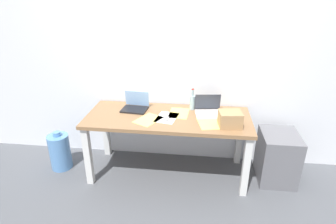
{
  "coord_description": "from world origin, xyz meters",
  "views": [
    {
      "loc": [
        0.34,
        -2.78,
        2.02
      ],
      "look_at": [
        0.0,
        0.0,
        0.78
      ],
      "focal_mm": 30.01,
      "sensor_mm": 36.0,
      "label": 1
    }
  ],
  "objects_px": {
    "water_cooler_jug": "(60,151)",
    "laptop_left": "(135,106)",
    "computer_mouse": "(166,118)",
    "desk": "(168,124)",
    "beer_bottle": "(192,102)",
    "filing_cabinet": "(277,157)",
    "laptop_right": "(208,110)",
    "cardboard_box": "(230,119)"
  },
  "relations": [
    {
      "from": "water_cooler_jug",
      "to": "filing_cabinet",
      "type": "height_order",
      "value": "filing_cabinet"
    },
    {
      "from": "computer_mouse",
      "to": "water_cooler_jug",
      "type": "xyz_separation_m",
      "value": [
        -1.3,
        0.03,
        -0.53
      ]
    },
    {
      "from": "laptop_right",
      "to": "filing_cabinet",
      "type": "relative_size",
      "value": 0.56
    },
    {
      "from": "beer_bottle",
      "to": "desk",
      "type": "bearing_deg",
      "value": -138.53
    },
    {
      "from": "desk",
      "to": "laptop_right",
      "type": "height_order",
      "value": "laptop_right"
    },
    {
      "from": "laptop_left",
      "to": "computer_mouse",
      "type": "bearing_deg",
      "value": -31.47
    },
    {
      "from": "computer_mouse",
      "to": "cardboard_box",
      "type": "bearing_deg",
      "value": -3.49
    },
    {
      "from": "laptop_right",
      "to": "beer_bottle",
      "type": "bearing_deg",
      "value": 150.84
    },
    {
      "from": "beer_bottle",
      "to": "filing_cabinet",
      "type": "distance_m",
      "value": 1.14
    },
    {
      "from": "beer_bottle",
      "to": "computer_mouse",
      "type": "bearing_deg",
      "value": -129.64
    },
    {
      "from": "desk",
      "to": "beer_bottle",
      "type": "xyz_separation_m",
      "value": [
        0.26,
        0.23,
        0.19
      ]
    },
    {
      "from": "water_cooler_jug",
      "to": "laptop_left",
      "type": "bearing_deg",
      "value": 13.09
    },
    {
      "from": "laptop_left",
      "to": "filing_cabinet",
      "type": "height_order",
      "value": "laptop_left"
    },
    {
      "from": "beer_bottle",
      "to": "water_cooler_jug",
      "type": "height_order",
      "value": "beer_bottle"
    },
    {
      "from": "beer_bottle",
      "to": "computer_mouse",
      "type": "relative_size",
      "value": 2.5
    },
    {
      "from": "laptop_right",
      "to": "computer_mouse",
      "type": "bearing_deg",
      "value": -154.35
    },
    {
      "from": "cardboard_box",
      "to": "filing_cabinet",
      "type": "bearing_deg",
      "value": 18.61
    },
    {
      "from": "laptop_left",
      "to": "filing_cabinet",
      "type": "bearing_deg",
      "value": -4.1
    },
    {
      "from": "beer_bottle",
      "to": "laptop_right",
      "type": "bearing_deg",
      "value": -29.16
    },
    {
      "from": "beer_bottle",
      "to": "cardboard_box",
      "type": "relative_size",
      "value": 1.12
    },
    {
      "from": "filing_cabinet",
      "to": "laptop_right",
      "type": "bearing_deg",
      "value": 173.44
    },
    {
      "from": "laptop_right",
      "to": "computer_mouse",
      "type": "distance_m",
      "value": 0.5
    },
    {
      "from": "laptop_right",
      "to": "computer_mouse",
      "type": "xyz_separation_m",
      "value": [
        -0.45,
        -0.21,
        -0.02
      ]
    },
    {
      "from": "desk",
      "to": "laptop_left",
      "type": "bearing_deg",
      "value": 159.63
    },
    {
      "from": "beer_bottle",
      "to": "filing_cabinet",
      "type": "xyz_separation_m",
      "value": [
        0.98,
        -0.19,
        -0.54
      ]
    },
    {
      "from": "desk",
      "to": "computer_mouse",
      "type": "bearing_deg",
      "value": -94.75
    },
    {
      "from": "desk",
      "to": "beer_bottle",
      "type": "distance_m",
      "value": 0.39
    },
    {
      "from": "laptop_left",
      "to": "laptop_right",
      "type": "relative_size",
      "value": 0.95
    },
    {
      "from": "beer_bottle",
      "to": "filing_cabinet",
      "type": "height_order",
      "value": "beer_bottle"
    },
    {
      "from": "desk",
      "to": "laptop_left",
      "type": "height_order",
      "value": "laptop_left"
    },
    {
      "from": "desk",
      "to": "water_cooler_jug",
      "type": "distance_m",
      "value": 1.37
    },
    {
      "from": "laptop_left",
      "to": "beer_bottle",
      "type": "relative_size",
      "value": 1.22
    },
    {
      "from": "desk",
      "to": "cardboard_box",
      "type": "bearing_deg",
      "value": -14.21
    },
    {
      "from": "beer_bottle",
      "to": "water_cooler_jug",
      "type": "bearing_deg",
      "value": -169.57
    },
    {
      "from": "computer_mouse",
      "to": "filing_cabinet",
      "type": "xyz_separation_m",
      "value": [
        1.24,
        0.12,
        -0.47
      ]
    },
    {
      "from": "laptop_right",
      "to": "cardboard_box",
      "type": "height_order",
      "value": "laptop_right"
    },
    {
      "from": "laptop_right",
      "to": "cardboard_box",
      "type": "relative_size",
      "value": 1.43
    },
    {
      "from": "computer_mouse",
      "to": "water_cooler_jug",
      "type": "bearing_deg",
      "value": -178.47
    },
    {
      "from": "desk",
      "to": "cardboard_box",
      "type": "xyz_separation_m",
      "value": [
        0.65,
        -0.17,
        0.17
      ]
    },
    {
      "from": "desk",
      "to": "beer_bottle",
      "type": "bearing_deg",
      "value": 41.47
    },
    {
      "from": "computer_mouse",
      "to": "laptop_right",
      "type": "bearing_deg",
      "value": 28.5
    },
    {
      "from": "laptop_left",
      "to": "laptop_right",
      "type": "height_order",
      "value": "laptop_right"
    }
  ]
}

